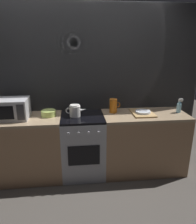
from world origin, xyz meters
name	(u,v)px	position (x,y,z in m)	size (l,w,h in m)	color
ground_plane	(84,172)	(0.00, 0.00, 0.00)	(8.00, 8.00, 0.00)	#47423D
back_wall	(81,90)	(0.00, 0.32, 1.20)	(3.60, 0.05, 2.40)	gray
counter_left	(19,148)	(-0.90, 0.00, 0.45)	(1.20, 0.60, 0.90)	#997251
stove_unit	(83,145)	(0.00, 0.00, 0.45)	(0.60, 0.63, 0.90)	#9E9EA3
counter_right	(143,142)	(0.90, 0.00, 0.45)	(1.20, 0.60, 0.90)	#997251
microwave	(11,109)	(-0.95, 0.00, 1.04)	(0.46, 0.35, 0.27)	#B2B2B7
kettle	(75,111)	(-0.10, 0.00, 0.98)	(0.28, 0.15, 0.17)	white
mixing_bowl	(49,113)	(-0.47, 0.05, 0.94)	(0.20, 0.20, 0.08)	#B7D166
pitcher	(113,106)	(0.46, 0.12, 1.00)	(0.16, 0.11, 0.20)	orange
dish_pile	(143,112)	(0.86, 0.01, 0.92)	(0.30, 0.40, 0.06)	tan
spray_bottle	(179,107)	(1.40, 0.01, 0.98)	(0.08, 0.06, 0.20)	#8CCCE5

